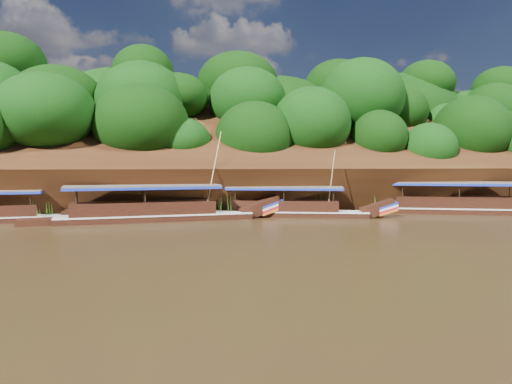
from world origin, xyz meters
The scene contains 6 objects.
ground centered at (0.00, 0.00, 0.00)m, with size 160.00×160.00×0.00m, color black.
riverbank centered at (-0.01, 22.73, 1.89)m, with size 120.00×30.06×19.40m.
boat_0 centered at (14.23, 7.47, 0.59)m, with size 15.89×7.72×6.55m.
boat_1 centered at (-0.59, 8.13, 0.53)m, with size 13.61×5.79×5.59m.
boat_2 centered at (-10.97, 7.57, 0.59)m, with size 16.65×4.13×7.06m.
reeds centered at (-3.55, 9.50, 0.93)m, with size 47.70×2.49×2.13m.
Camera 1 is at (-11.64, -29.23, 4.17)m, focal length 35.00 mm.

